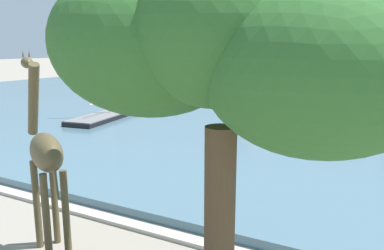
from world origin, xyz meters
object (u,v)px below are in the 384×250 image
Objects in this scene: sailboat_grey at (247,87)px; shade_tree at (223,50)px; giraffe_statue at (45,155)px; sailboat_teal at (133,97)px; sailboat_black at (112,117)px.

sailboat_grey reaches higher than shade_tree.
giraffe_statue is 5.41m from shade_tree.
sailboat_teal is 16.01m from sailboat_grey.
giraffe_statue is 38.30m from sailboat_grey.
sailboat_black is 1.22× the size of shade_tree.
giraffe_statue is 26.59m from sailboat_teal.
sailboat_teal is at bearing 122.41° from giraffe_statue.
sailboat_teal reaches higher than giraffe_statue.
sailboat_black is at bearing 124.80° from giraffe_statue.
sailboat_black is 0.93× the size of sailboat_grey.
sailboat_teal is 1.00× the size of sailboat_grey.
giraffe_statue is at bearing 175.00° from shade_tree.
sailboat_teal is 1.08× the size of sailboat_black.
sailboat_grey is 1.32× the size of shade_tree.
sailboat_teal is at bearing -111.31° from sailboat_grey.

